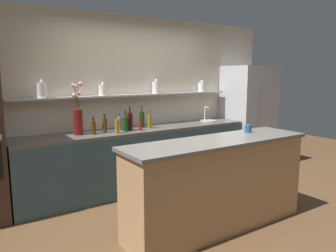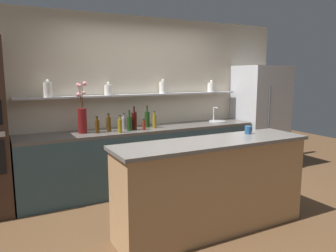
# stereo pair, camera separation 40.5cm
# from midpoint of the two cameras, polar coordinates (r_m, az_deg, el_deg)

# --- Properties ---
(ground_plane) EXTENTS (12.00, 12.00, 0.00)m
(ground_plane) POSITION_cam_midpoint_polar(r_m,az_deg,el_deg) (4.20, 1.94, -15.25)
(ground_plane) COLOR brown
(back_wall_unit) EXTENTS (5.20, 0.28, 2.60)m
(back_wall_unit) POSITION_cam_midpoint_polar(r_m,az_deg,el_deg) (5.23, -8.22, 4.31)
(back_wall_unit) COLOR beige
(back_wall_unit) RESTS_ON ground_plane
(back_counter_unit) EXTENTS (3.65, 0.62, 0.92)m
(back_counter_unit) POSITION_cam_midpoint_polar(r_m,az_deg,el_deg) (5.01, -7.23, -5.67)
(back_counter_unit) COLOR #334C56
(back_counter_unit) RESTS_ON ground_plane
(island_counter) EXTENTS (2.25, 0.61, 1.02)m
(island_counter) POSITION_cam_midpoint_polar(r_m,az_deg,el_deg) (3.73, 5.49, -10.06)
(island_counter) COLOR tan
(island_counter) RESTS_ON ground_plane
(refrigerator) EXTENTS (0.85, 0.73, 1.87)m
(refrigerator) POSITION_cam_midpoint_polar(r_m,az_deg,el_deg) (6.21, 11.97, 1.55)
(refrigerator) COLOR #B7B7BC
(refrigerator) RESTS_ON ground_plane
(flower_vase) EXTENTS (0.15, 0.16, 0.71)m
(flower_vase) POSITION_cam_midpoint_polar(r_m,az_deg,el_deg) (4.58, -17.89, 1.37)
(flower_vase) COLOR maroon
(flower_vase) RESTS_ON back_counter_unit
(sink_fixture) EXTENTS (0.28, 0.28, 0.25)m
(sink_fixture) POSITION_cam_midpoint_polar(r_m,az_deg,el_deg) (5.63, 4.99, 1.05)
(sink_fixture) COLOR #B7B7BC
(sink_fixture) RESTS_ON back_counter_unit
(bottle_spirit_0) EXTENTS (0.06, 0.06, 0.23)m
(bottle_spirit_0) POSITION_cam_midpoint_polar(r_m,az_deg,el_deg) (4.56, -15.35, -0.24)
(bottle_spirit_0) COLOR #4C2D0C
(bottle_spirit_0) RESTS_ON back_counter_unit
(bottle_oil_1) EXTENTS (0.06, 0.06, 0.26)m
(bottle_oil_1) POSITION_cam_midpoint_polar(r_m,az_deg,el_deg) (4.92, -5.60, 0.80)
(bottle_oil_1) COLOR olive
(bottle_oil_1) RESTS_ON back_counter_unit
(bottle_spirit_2) EXTENTS (0.07, 0.07, 0.24)m
(bottle_spirit_2) POSITION_cam_midpoint_polar(r_m,az_deg,el_deg) (4.83, -10.90, 0.43)
(bottle_spirit_2) COLOR gray
(bottle_spirit_2) RESTS_ON back_counter_unit
(bottle_spirit_3) EXTENTS (0.06, 0.06, 0.24)m
(bottle_spirit_3) POSITION_cam_midpoint_polar(r_m,az_deg,el_deg) (5.00, -8.96, 0.82)
(bottle_spirit_3) COLOR tan
(bottle_spirit_3) RESTS_ON back_counter_unit
(bottle_wine_4) EXTENTS (0.08, 0.08, 0.34)m
(bottle_wine_4) POSITION_cam_midpoint_polar(r_m,az_deg,el_deg) (4.77, -9.08, 0.79)
(bottle_wine_4) COLOR #380C0C
(bottle_wine_4) RESTS_ON back_counter_unit
(bottle_oil_5) EXTENTS (0.06, 0.06, 0.25)m
(bottle_oil_5) POSITION_cam_midpoint_polar(r_m,az_deg,el_deg) (4.55, -11.42, -0.07)
(bottle_oil_5) COLOR olive
(bottle_oil_5) RESTS_ON back_counter_unit
(bottle_spirit_6) EXTENTS (0.06, 0.06, 0.26)m
(bottle_spirit_6) POSITION_cam_midpoint_polar(r_m,az_deg,el_deg) (4.65, -13.43, 0.16)
(bottle_spirit_6) COLOR #4C2D0C
(bottle_spirit_6) RESTS_ON back_counter_unit
(bottle_sauce_7) EXTENTS (0.05, 0.05, 0.16)m
(bottle_sauce_7) POSITION_cam_midpoint_polar(r_m,az_deg,el_deg) (4.75, -7.34, 0.04)
(bottle_sauce_7) COLOR maroon
(bottle_sauce_7) RESTS_ON back_counter_unit
(bottle_wine_8) EXTENTS (0.08, 0.08, 0.30)m
(bottle_wine_8) POSITION_cam_midpoint_polar(r_m,az_deg,el_deg) (4.70, -9.85, 0.36)
(bottle_wine_8) COLOR #193814
(bottle_wine_8) RESTS_ON back_counter_unit
(bottle_wine_9) EXTENTS (0.08, 0.08, 0.33)m
(bottle_wine_9) POSITION_cam_midpoint_polar(r_m,az_deg,el_deg) (4.99, -6.92, 1.13)
(bottle_wine_9) COLOR #193814
(bottle_wine_9) RESTS_ON back_counter_unit
(coffee_mug) EXTENTS (0.10, 0.08, 0.09)m
(coffee_mug) POSITION_cam_midpoint_polar(r_m,az_deg,el_deg) (4.07, 11.04, -0.47)
(coffee_mug) COLOR #235184
(coffee_mug) RESTS_ON island_counter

